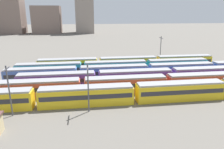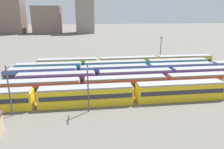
{
  "view_description": "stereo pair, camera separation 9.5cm",
  "coord_description": "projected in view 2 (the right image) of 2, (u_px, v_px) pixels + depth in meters",
  "views": [
    {
      "loc": [
        7.79,
        -37.6,
        17.09
      ],
      "look_at": [
        14.73,
        13.0,
        2.04
      ],
      "focal_mm": 33.5,
      "sensor_mm": 36.0,
      "label": 1
    },
    {
      "loc": [
        7.89,
        -37.62,
        17.09
      ],
      "look_at": [
        14.73,
        13.0,
        2.04
      ],
      "focal_mm": 33.5,
      "sensor_mm": 36.0,
      "label": 2
    }
  ],
  "objects": [
    {
      "name": "train_track_4",
      "position": [
        116.0,
        67.0,
        60.97
      ],
      "size": [
        55.8,
        3.06,
        3.75
      ],
      "color": "teal",
      "rests_on": "ground_plane"
    },
    {
      "name": "catenary_pole_1",
      "position": [
        161.0,
        49.0,
        69.96
      ],
      "size": [
        0.24,
        3.2,
        9.79
      ],
      "color": "#4C4C51",
      "rests_on": "ground_plane"
    },
    {
      "name": "distant_building_2",
      "position": [
        84.0,
        5.0,
        182.59
      ],
      "size": [
        15.52,
        20.07,
        47.04
      ],
      "primitive_type": "cube",
      "color": "gray",
      "rests_on": "ground_plane"
    },
    {
      "name": "train_track_3",
      "position": [
        212.0,
        69.0,
        59.53
      ],
      "size": [
        112.5,
        3.06,
        3.75
      ],
      "color": "#4C70BC",
      "rests_on": "ground_plane"
    },
    {
      "name": "train_track_2",
      "position": [
        135.0,
        77.0,
        51.52
      ],
      "size": [
        55.8,
        3.06,
        3.75
      ],
      "color": "#6B429E",
      "rests_on": "ground_plane"
    },
    {
      "name": "distant_building_0",
      "position": [
        11.0,
        2.0,
        173.99
      ],
      "size": [
        17.86,
        19.11,
        52.52
      ],
      "primitive_type": "cube",
      "color": "#7A665B",
      "rests_on": "ground_plane"
    },
    {
      "name": "catenary_pole_2",
      "position": [
        9.0,
        88.0,
        34.84
      ],
      "size": [
        0.24,
        3.2,
        8.95
      ],
      "color": "#4C4C51",
      "rests_on": "ground_plane"
    },
    {
      "name": "train_track_5",
      "position": [
        128.0,
        63.0,
        66.54
      ],
      "size": [
        55.8,
        3.06,
        3.75
      ],
      "color": "yellow",
      "rests_on": "ground_plane"
    },
    {
      "name": "catenary_pole_0",
      "position": [
        88.0,
        86.0,
        36.39
      ],
      "size": [
        0.24,
        3.2,
        8.78
      ],
      "color": "#4C4C51",
      "rests_on": "ground_plane"
    },
    {
      "name": "ground_plane",
      "position": [
        53.0,
        85.0,
        51.93
      ],
      "size": [
        600.0,
        600.0,
        0.0
      ],
      "primitive_type": "plane",
      "color": "#666059"
    },
    {
      "name": "distant_building_1",
      "position": [
        47.0,
        20.0,
        181.81
      ],
      "size": [
        23.34,
        19.52,
        23.03
      ],
      "primitive_type": "cube",
      "color": "#7A665B",
      "rests_on": "ground_plane"
    },
    {
      "name": "train_track_0",
      "position": [
        135.0,
        93.0,
        41.28
      ],
      "size": [
        74.7,
        3.06,
        3.75
      ],
      "color": "yellow",
      "rests_on": "ground_plane"
    },
    {
      "name": "train_track_1",
      "position": [
        125.0,
        85.0,
        46.12
      ],
      "size": [
        55.8,
        3.06,
        3.75
      ],
      "color": "#BC4C38",
      "rests_on": "ground_plane"
    }
  ]
}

